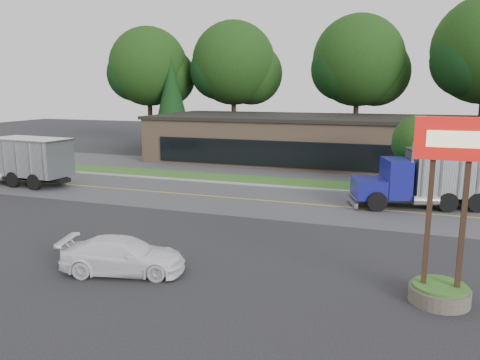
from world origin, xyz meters
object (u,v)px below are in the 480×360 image
(dump_truck_red, at_px, (18,159))
(dump_truck_blue, at_px, (431,177))
(rally_car, at_px, (123,255))
(bilo_sign, at_px, (444,242))

(dump_truck_red, bearing_deg, dump_truck_blue, -169.54)
(dump_truck_blue, distance_m, rally_car, 18.34)
(bilo_sign, distance_m, dump_truck_red, 29.54)
(rally_car, bearing_deg, bilo_sign, -98.15)
(dump_truck_red, bearing_deg, rally_car, 149.46)
(dump_truck_red, xyz_separation_m, dump_truck_blue, (27.76, 2.58, -0.01))
(bilo_sign, height_order, dump_truck_blue, bilo_sign)
(dump_truck_red, bearing_deg, bilo_sign, 164.03)
(bilo_sign, relative_size, dump_truck_blue, 0.73)
(rally_car, bearing_deg, dump_truck_blue, -52.36)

